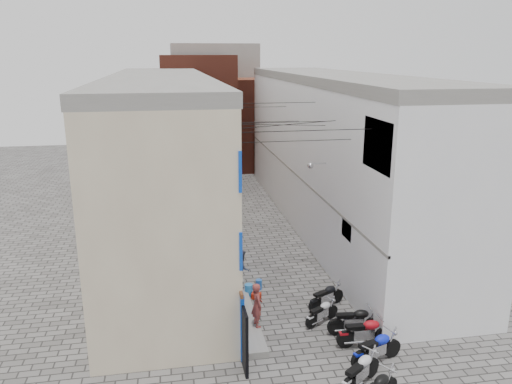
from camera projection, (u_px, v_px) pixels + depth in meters
ground at (314, 353)px, 17.37m from camera, size 90.00×90.00×0.00m
plinth at (217, 229)px, 29.32m from camera, size 0.90×26.00×0.25m
building_left at (163, 158)px, 27.60m from camera, size 5.10×27.00×9.00m
building_right at (335, 152)px, 29.35m from camera, size 5.94×26.00×9.00m
building_far_brick_left at (198, 116)px, 42.25m from camera, size 6.00×6.00×10.00m
building_far_brick_right at (252, 123)px, 45.27m from camera, size 5.00×6.00×8.00m
building_far_concrete at (215, 103)px, 48.15m from camera, size 8.00×5.00×11.00m
far_shopfront at (226, 166)px, 40.95m from camera, size 2.00×0.30×2.40m
overhead_wires at (271, 121)px, 22.72m from camera, size 5.80×13.02×1.32m
motorcycle_b at (361, 370)px, 15.50m from camera, size 2.02×1.71×1.17m
motorcycle_c at (377, 347)px, 16.70m from camera, size 2.17×1.26×1.20m
motorcycle_d at (365, 331)px, 17.67m from camera, size 2.09×0.72×1.20m
motorcycle_e at (355, 320)px, 18.42m from camera, size 2.11×0.84×1.19m
motorcycle_f at (322, 311)px, 19.21m from camera, size 1.75×1.31×0.99m
motorcycle_g at (326, 295)px, 20.40m from camera, size 1.94×1.38×1.09m
person_a at (257, 305)px, 18.46m from camera, size 0.49×0.67×1.71m
person_b at (242, 268)px, 21.71m from camera, size 0.72×0.87×1.65m
water_jug_near at (249, 290)px, 21.41m from camera, size 0.41×0.41×0.55m
water_jug_far at (259, 284)px, 22.06m from camera, size 0.31×0.31×0.45m
red_crate at (256, 296)px, 21.25m from camera, size 0.47×0.43×0.24m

